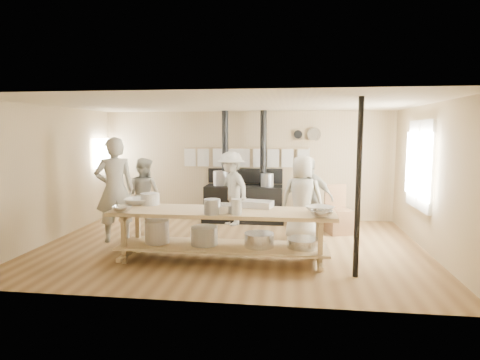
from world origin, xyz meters
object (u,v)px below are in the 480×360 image
object	(u,v)px
chair	(338,219)
cook_by_window	(231,189)
cook_far_left	(115,190)
cook_right	(309,198)
roasting_pan	(258,204)
cook_left	(144,195)
prep_table	(222,230)
stove	(244,199)
cook_center	(302,198)

from	to	relation	value
chair	cook_by_window	bearing A→B (deg)	150.43
chair	cook_far_left	bearing A→B (deg)	176.83
cook_far_left	cook_right	xyz separation A→B (m)	(3.71, 0.67, -0.20)
cook_right	chair	xyz separation A→B (m)	(0.64, 0.49, -0.51)
cook_right	roasting_pan	size ratio (longest dim) A/B	3.34
cook_left	chair	world-z (taller)	cook_left
prep_table	roasting_pan	distance (m)	0.75
cook_far_left	roasting_pan	xyz separation A→B (m)	(2.80, -0.62, -0.10)
stove	roasting_pan	world-z (taller)	stove
stove	roasting_pan	size ratio (longest dim) A/B	5.39
prep_table	cook_right	world-z (taller)	cook_right
cook_by_window	chair	size ratio (longest dim) A/B	1.66
stove	prep_table	xyz separation A→B (m)	(-0.00, -3.02, -0.00)
cook_by_window	cook_left	bearing A→B (deg)	-110.43
cook_center	cook_by_window	world-z (taller)	cook_by_window
cook_left	chair	xyz separation A→B (m)	(4.08, 0.35, -0.49)
cook_right	cook_by_window	distance (m)	1.95
cook_far_left	roasting_pan	size ratio (longest dim) A/B	4.17
cook_center	cook_by_window	distance (m)	1.91
stove	prep_table	bearing A→B (deg)	-90.04
stove	cook_right	size ratio (longest dim) A/B	1.61
cook_far_left	cook_by_window	distance (m)	2.60
cook_far_left	roasting_pan	world-z (taller)	cook_far_left
cook_left	cook_right	size ratio (longest dim) A/B	0.97
cook_right	roasting_pan	world-z (taller)	cook_right
prep_table	cook_center	size ratio (longest dim) A/B	2.16
prep_table	cook_by_window	size ratio (longest dim) A/B	2.16
cook_far_left	cook_center	bearing A→B (deg)	159.66
cook_center	cook_right	bearing A→B (deg)	-122.95
cook_by_window	roasting_pan	size ratio (longest dim) A/B	3.46
cook_far_left	chair	world-z (taller)	cook_far_left
cook_far_left	cook_by_window	size ratio (longest dim) A/B	1.21
cook_left	roasting_pan	world-z (taller)	cook_left
prep_table	chair	xyz separation A→B (m)	(2.10, 2.12, -0.22)
cook_left	roasting_pan	distance (m)	2.92
chair	cook_right	bearing A→B (deg)	-160.38
prep_table	cook_center	xyz separation A→B (m)	(1.33, 1.48, 0.31)
cook_by_window	cook_far_left	bearing A→B (deg)	-96.37
cook_right	prep_table	bearing A→B (deg)	62.04
stove	roasting_pan	bearing A→B (deg)	-78.31
chair	roasting_pan	world-z (taller)	chair
cook_right	roasting_pan	xyz separation A→B (m)	(-0.91, -1.30, 0.10)
stove	cook_by_window	distance (m)	0.58
roasting_pan	cook_center	bearing A→B (deg)	56.16
prep_table	cook_left	world-z (taller)	cook_left
cook_right	cook_left	bearing A→B (deg)	11.65
roasting_pan	prep_table	bearing A→B (deg)	-149.42
cook_left	cook_center	distance (m)	3.32
cook_by_window	chair	world-z (taller)	cook_by_window
cook_far_left	cook_left	bearing A→B (deg)	-136.65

